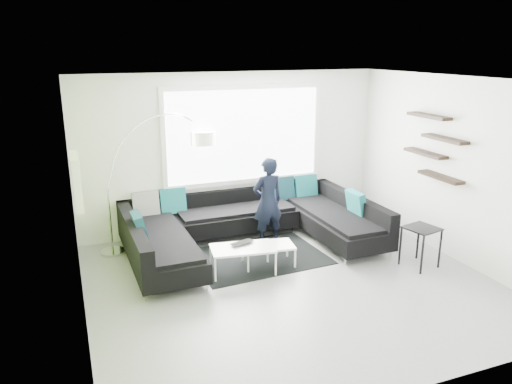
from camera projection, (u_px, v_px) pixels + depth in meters
ground at (291, 283)px, 7.03m from camera, size 5.50×5.50×0.00m
room_shell at (290, 154)px, 6.72m from camera, size 5.54×5.04×2.82m
sectional_sofa at (252, 227)px, 8.11m from camera, size 4.00×2.51×0.86m
rug at (258, 257)px, 7.89m from camera, size 2.14×1.61×0.01m
coffee_table at (256, 256)px, 7.44m from camera, size 1.28×0.86×0.39m
arc_lamp at (107, 189)px, 7.74m from camera, size 2.19×1.35×2.16m
side_table at (420, 247)px, 7.49m from camera, size 0.53×0.53×0.62m
person at (268, 201)px, 8.25m from camera, size 0.62×0.47×1.48m
laptop at (244, 244)px, 7.34m from camera, size 0.50×0.45×0.03m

